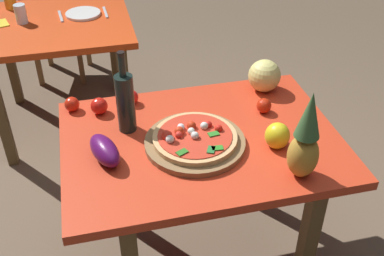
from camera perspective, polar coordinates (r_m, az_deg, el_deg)
The scene contains 19 objects.
display_table at distance 2.02m, azimuth 1.09°, elevation -3.55°, with size 1.14×0.82×0.76m.
background_table at distance 3.16m, azimuth -15.98°, elevation 10.28°, with size 0.93×0.84×0.76m.
dining_chair at distance 3.82m, azimuth -16.10°, elevation 12.07°, with size 0.47×0.47×0.85m.
pizza_board at distance 1.91m, azimuth 0.35°, elevation -1.76°, with size 0.41×0.41×0.03m, color olive.
pizza at distance 1.90m, azimuth 0.23°, elevation -1.07°, with size 0.34×0.34×0.06m.
wine_bottle at distance 1.95m, azimuth -8.00°, elevation 3.17°, with size 0.08×0.08×0.36m.
pineapple_left at distance 1.73m, azimuth 13.47°, elevation -1.46°, with size 0.11×0.11×0.36m.
melon at distance 2.26m, azimuth 8.69°, elevation 6.23°, with size 0.15×0.15×0.15m, color #DED475.
bell_pepper at distance 1.92m, azimuth 10.21°, elevation -0.92°, with size 0.10×0.10×0.11m, color yellow.
eggplant at distance 1.85m, azimuth -10.45°, elevation -2.66°, with size 0.20×0.09×0.09m, color #4F1150.
tomato_beside_pepper at distance 2.18m, azimuth -7.33°, elevation 3.69°, with size 0.07×0.07×0.07m, color red.
tomato_near_board at distance 2.13m, azimuth -11.10°, elevation 2.61°, with size 0.08×0.08×0.08m, color red.
tomato_at_corner at distance 2.18m, azimuth -14.23°, elevation 2.79°, with size 0.07×0.07×0.07m, color red.
tomato_by_bottle at distance 2.12m, azimuth 8.63°, elevation 2.67°, with size 0.07×0.07×0.07m, color red.
drinking_glass_juice at distance 3.39m, azimuth -21.05°, elevation 14.16°, with size 0.08×0.08×0.11m, color orange.
drinking_glass_water at distance 3.13m, azimuth -19.88°, elevation 12.77°, with size 0.07×0.07×0.12m, color silver.
dinner_plate at distance 3.17m, azimuth -12.96°, elevation 13.24°, with size 0.22×0.22×0.02m, color white.
fork_utensil at distance 3.17m, azimuth -15.51°, elevation 12.80°, with size 0.02×0.18×0.01m, color silver.
knife_utensil at distance 3.17m, azimuth -10.37°, elevation 13.52°, with size 0.02×0.18×0.01m, color silver.
Camera 1 is at (-0.40, -1.51, 1.94)m, focal length 44.39 mm.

